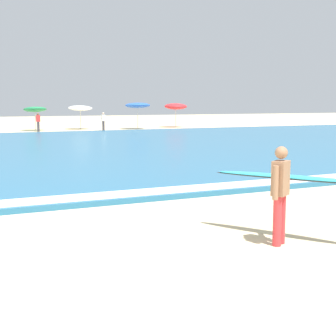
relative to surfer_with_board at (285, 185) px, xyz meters
name	(u,v)px	position (x,y,z in m)	size (l,w,h in m)	color
ground_plane	(171,278)	(-2.59, -0.83, -1.03)	(160.00, 160.00, 0.00)	beige
sea	(12,151)	(-2.59, 18.16, -0.96)	(120.00, 28.00, 0.14)	teal
surf_foam	(77,198)	(-2.59, 4.76, -0.89)	(120.00, 0.91, 0.01)	white
surfer_with_board	(285,185)	(0.00, 0.00, 0.00)	(1.83, 2.65, 1.73)	red
beach_umbrella_3	(35,109)	(1.50, 36.43, 0.81)	(1.96, 2.00, 2.16)	beige
beach_umbrella_4	(80,108)	(5.57, 36.81, 0.89)	(2.16, 2.19, 2.23)	beige
beach_umbrella_5	(138,105)	(10.46, 35.05, 1.13)	(2.30, 2.31, 2.44)	beige
beach_umbrella_6	(176,106)	(15.01, 36.52, 1.01)	(2.21, 2.23, 2.39)	beige
beachgoer_near_row_left	(38,122)	(1.45, 34.77, -0.19)	(0.32, 0.20, 1.58)	#383842
beachgoer_near_row_mid	(103,121)	(6.91, 34.12, -0.19)	(0.32, 0.20, 1.58)	#383842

